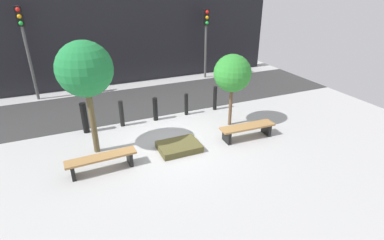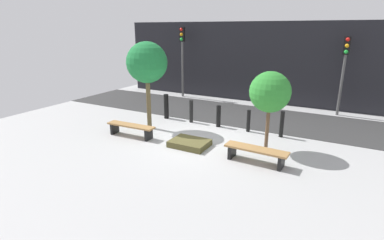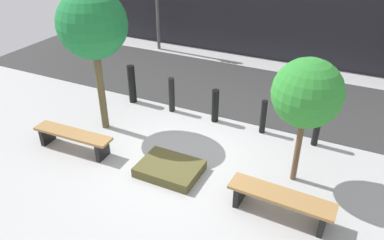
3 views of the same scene
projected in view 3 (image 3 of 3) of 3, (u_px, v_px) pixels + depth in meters
ground_plane at (182, 159)px, 8.28m from camera, size 18.00×18.00×0.00m
road_strip at (242, 90)px, 11.38m from camera, size 18.00×3.69×0.01m
bench_left at (73, 137)px, 8.43m from camera, size 1.93×0.48×0.46m
bench_right at (281, 200)px, 6.64m from camera, size 1.90×0.54×0.46m
planter_bed at (170, 169)px, 7.81m from camera, size 1.27×0.96×0.21m
tree_behind_left_bench at (92, 25)px, 8.20m from camera, size 1.57×1.57×3.40m
tree_behind_right_bench at (307, 94)px, 6.73m from camera, size 1.30×1.30×2.60m
bollard_far_left at (132, 84)px, 10.43m from camera, size 0.21×0.21×1.08m
bollard_left at (172, 95)px, 9.99m from camera, size 0.16×0.16×0.96m
bollard_center at (215, 106)px, 9.53m from camera, size 0.18×0.18×0.89m
bollard_right at (263, 117)px, 9.05m from camera, size 0.14×0.14×0.86m
bollard_far_right at (317, 126)px, 8.54m from camera, size 0.15×0.15×0.98m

